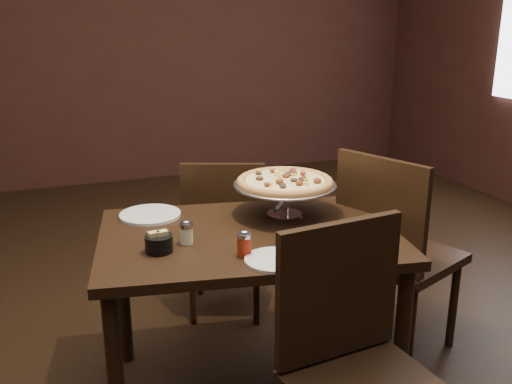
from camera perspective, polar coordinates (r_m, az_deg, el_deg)
name	(u,v)px	position (r m, az deg, el deg)	size (l,w,h in m)	color
room	(264,63)	(2.25, 0.76, 12.76)	(6.04, 7.04, 2.84)	black
dining_table	(249,255)	(2.34, -0.72, -6.31)	(1.31, 0.99, 0.74)	black
pizza_stand	(285,182)	(2.45, 2.90, 0.99)	(0.45, 0.45, 0.18)	#B9BAC0
parmesan_shaker	(186,232)	(2.20, -6.98, -4.03)	(0.05, 0.05, 0.09)	beige
pepper_flake_shaker	(244,243)	(2.08, -1.19, -5.16)	(0.06, 0.06, 0.10)	maroon
packet_caddy	(159,243)	(2.14, -9.69, -5.04)	(0.10, 0.10, 0.08)	black
napkin_stack	(359,251)	(2.14, 10.22, -5.83)	(0.14, 0.14, 0.02)	white
plate_left	(150,215)	(2.52, -10.54, -2.25)	(0.26, 0.26, 0.01)	silver
plate_near	(275,260)	(2.04, 1.89, -6.80)	(0.22, 0.22, 0.01)	silver
serving_spatula	(279,207)	(2.15, 2.30, -1.53)	(0.14, 0.14, 0.02)	#B9BAC0
chair_far	(225,232)	(3.01, -3.12, -4.04)	(0.54, 0.54, 0.89)	black
chair_near	(359,365)	(1.90, 10.25, -16.64)	(0.50, 0.50, 0.97)	black
chair_side	(394,248)	(2.73, 13.59, -5.46)	(0.61, 0.61, 1.00)	black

